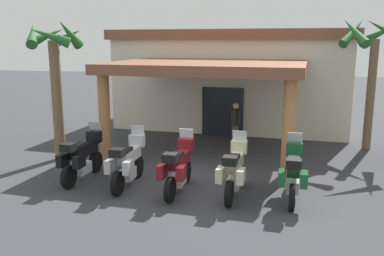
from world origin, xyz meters
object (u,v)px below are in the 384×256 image
(palm_tree_roadside, at_px, (55,61))
(motorcycle_silver, at_px, (128,162))
(motel_building, at_px, (235,77))
(motorcycle_maroon, at_px, (178,168))
(motorcycle_green, at_px, (293,174))
(palm_tree_near_portico, at_px, (374,49))
(motorcycle_cream, at_px, (234,171))
(motorcycle_black, at_px, (82,157))
(pedestrian, at_px, (235,122))

(palm_tree_roadside, bearing_deg, motorcycle_silver, -32.29)
(motel_building, height_order, palm_tree_roadside, palm_tree_roadside)
(motel_building, distance_m, motorcycle_maroon, 10.06)
(motorcycle_silver, height_order, palm_tree_roadside, palm_tree_roadside)
(motorcycle_green, height_order, palm_tree_near_portico, palm_tree_near_portico)
(motorcycle_maroon, bearing_deg, motorcycle_cream, -86.02)
(motel_building, relative_size, palm_tree_roadside, 2.49)
(motel_building, relative_size, palm_tree_near_portico, 2.39)
(motorcycle_maroon, distance_m, palm_tree_near_portico, 8.94)
(motorcycle_black, bearing_deg, palm_tree_roadside, 46.18)
(motel_building, bearing_deg, palm_tree_roadside, -120.74)
(motorcycle_maroon, bearing_deg, motorcycle_green, -85.42)
(motel_building, height_order, pedestrian, motel_building)
(motorcycle_maroon, relative_size, palm_tree_roadside, 0.46)
(motel_building, xyz_separation_m, motorcycle_green, (2.82, -9.76, -1.63))
(motorcycle_black, xyz_separation_m, palm_tree_near_portico, (8.82, 5.73, 3.07))
(motorcycle_silver, relative_size, motorcycle_maroon, 1.00)
(motorcycle_maroon, distance_m, palm_tree_roadside, 6.00)
(motorcycle_black, height_order, motorcycle_silver, same)
(pedestrian, bearing_deg, motorcycle_green, -112.00)
(motorcycle_cream, xyz_separation_m, pedestrian, (-0.64, 5.16, 0.31))
(motel_building, distance_m, palm_tree_roadside, 9.26)
(motorcycle_maroon, xyz_separation_m, motorcycle_cream, (1.52, 0.07, 0.00))
(motorcycle_maroon, relative_size, motorcycle_cream, 1.00)
(palm_tree_near_portico, xyz_separation_m, palm_tree_roadside, (-10.66, -3.82, -0.39))
(motorcycle_black, height_order, motorcycle_maroon, same)
(pedestrian, relative_size, palm_tree_near_portico, 0.35)
(motel_building, distance_m, palm_tree_near_portico, 6.93)
(motorcycle_silver, height_order, motorcycle_green, same)
(motorcycle_cream, relative_size, palm_tree_near_portico, 0.44)
(motorcycle_silver, xyz_separation_m, palm_tree_roadside, (-3.35, 2.12, 2.68))
(palm_tree_near_portico, distance_m, palm_tree_roadside, 11.33)
(pedestrian, bearing_deg, motorcycle_maroon, -144.63)
(motorcycle_cream, height_order, palm_tree_near_portico, palm_tree_near_portico)
(motorcycle_black, bearing_deg, motel_building, -16.34)
(motorcycle_silver, relative_size, pedestrian, 1.27)
(pedestrian, height_order, palm_tree_near_portico, palm_tree_near_portico)
(motorcycle_maroon, height_order, palm_tree_roadside, palm_tree_roadside)
(motorcycle_cream, bearing_deg, motorcycle_black, 88.33)
(motorcycle_maroon, height_order, motorcycle_cream, same)
(motorcycle_silver, bearing_deg, motorcycle_black, 82.33)
(palm_tree_roadside, bearing_deg, motorcycle_green, -14.83)
(motorcycle_green, bearing_deg, motorcycle_black, 89.38)
(motorcycle_black, height_order, motorcycle_green, same)
(motel_building, xyz_separation_m, motorcycle_silver, (-1.73, -9.78, -1.63))
(motorcycle_silver, bearing_deg, motorcycle_cream, -91.44)
(motorcycle_cream, height_order, motorcycle_green, same)
(motorcycle_cream, xyz_separation_m, palm_tree_near_portico, (4.27, 6.01, 3.07))
(motorcycle_cream, distance_m, pedestrian, 5.20)
(motorcycle_maroon, height_order, motorcycle_green, same)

